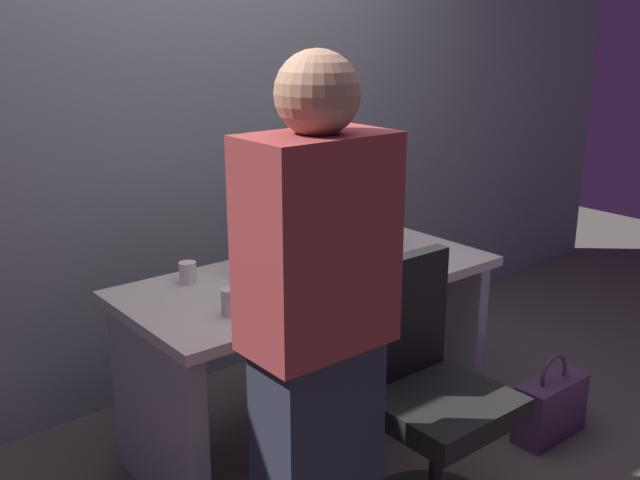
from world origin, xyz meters
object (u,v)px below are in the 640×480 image
Objects in this scene: person_at_desk at (317,347)px; cup_by_monitor at (188,273)px; book_stack at (373,228)px; handbag at (550,407)px; desk at (312,323)px; cell_phone at (415,261)px; cup_near_keyboard at (231,302)px; keyboard at (315,279)px; mouse at (374,261)px; office_chair at (426,407)px; monitor at (294,205)px.

cup_by_monitor is at bearing 82.61° from person_at_desk.
book_stack is 0.53× the size of handbag.
desk is at bearing -25.39° from cup_by_monitor.
person_at_desk is 19.58× the size of cup_by_monitor.
cup_near_keyboard is at bearing 177.32° from cell_phone.
book_stack reaches higher than keyboard.
cup_by_monitor is (-0.71, 0.29, 0.02)m from mouse.
keyboard is 1.14× the size of handbag.
cup_near_keyboard is 1.49m from handbag.
cup_near_keyboard is (0.08, 0.57, -0.06)m from person_at_desk.
keyboard is at bearing -159.72° from book_stack.
handbag is at bearing -63.96° from book_stack.
cell_phone is (0.42, -0.16, 0.22)m from desk.
office_chair is at bearing -120.24° from book_stack.
cup_near_keyboard is at bearing -171.66° from keyboard.
office_chair reaches higher than cup_by_monitor.
mouse is at bearing 131.67° from handbag.
cell_phone is 0.38× the size of handbag.
book_stack is (0.90, 0.25, 0.05)m from cup_near_keyboard.
handbag is at bearing -21.14° from cup_near_keyboard.
office_chair is 2.19× the size of keyboard.
person_at_desk is 3.03× the size of monitor.
cup_by_monitor is (-0.39, 0.30, 0.03)m from keyboard.
monitor reaches higher than mouse.
desk is 0.58m from cup_near_keyboard.
cup_by_monitor is 0.22× the size of handbag.
person_at_desk reaches higher than cup_near_keyboard.
keyboard is 4.58× the size of cup_near_keyboard.
person_at_desk is 17.47× the size of cup_near_keyboard.
book_stack is at bearing 116.04° from handbag.
monitor reaches higher than keyboard.
cell_phone is at bearing -23.14° from cup_by_monitor.
handbag is (0.77, -0.77, -0.85)m from monitor.
book_stack is (0.15, 0.17, 0.08)m from mouse.
mouse is at bearing 6.12° from cup_near_keyboard.
handbag is (1.26, -0.49, -0.64)m from cup_near_keyboard.
monitor is at bearing -10.95° from cup_by_monitor.
person_at_desk is at bearing -139.96° from book_stack.
person_at_desk is (-0.57, -0.74, 0.33)m from desk.
book_stack is (0.47, 0.17, 0.09)m from keyboard.
office_chair is (-0.02, -0.66, -0.08)m from desk.
cup_near_keyboard is (-0.46, 0.50, 0.35)m from office_chair.
person_at_desk reaches higher than handbag.
mouse is (0.83, 0.66, -0.09)m from person_at_desk.
keyboard is at bearing 93.46° from office_chair.
office_chair is 0.74m from cell_phone.
mouse is at bearing -22.39° from cup_by_monitor.
book_stack is (0.98, 0.82, -0.01)m from person_at_desk.
cup_near_keyboard is 0.47× the size of book_stack.
cup_near_keyboard is 0.91m from cell_phone.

